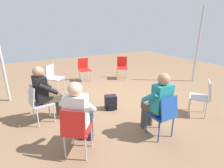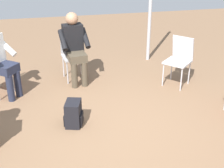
{
  "view_description": "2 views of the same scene",
  "coord_description": "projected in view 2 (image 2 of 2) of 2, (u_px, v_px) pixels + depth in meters",
  "views": [
    {
      "loc": [
        2.29,
        3.97,
        2.04
      ],
      "look_at": [
        0.15,
        0.16,
        0.53
      ],
      "focal_mm": 28.0,
      "sensor_mm": 36.0,
      "label": 1
    },
    {
      "loc": [
        -3.39,
        0.77,
        2.41
      ],
      "look_at": [
        -0.2,
        0.06,
        0.85
      ],
      "focal_mm": 50.0,
      "sensor_mm": 36.0,
      "label": 2
    }
  ],
  "objects": [
    {
      "name": "person_in_black",
      "position": [
        74.0,
        45.0,
        5.44
      ],
      "size": [
        0.55,
        0.54,
        1.24
      ],
      "rotation": [
        0.0,
        0.0,
        1.71
      ],
      "color": "#4C4233",
      "rests_on": "ground"
    },
    {
      "name": "ground_plane",
      "position": [
        113.0,
        135.0,
        4.17
      ],
      "size": [
        14.0,
        14.0,
        0.0
      ],
      "primitive_type": "plane",
      "color": "brown"
    },
    {
      "name": "chair_east",
      "position": [
        73.0,
        52.0,
        5.66
      ],
      "size": [
        0.49,
        0.45,
        0.85
      ],
      "rotation": [
        0.0,
        0.0,
        1.71
      ],
      "color": "#B7B7BC",
      "rests_on": "ground"
    },
    {
      "name": "backpack_near_laptop_user",
      "position": [
        73.0,
        115.0,
        4.33
      ],
      "size": [
        0.32,
        0.29,
        0.36
      ],
      "rotation": [
        0.0,
        0.0,
        2.87
      ],
      "color": "black",
      "rests_on": "ground"
    },
    {
      "name": "chair_southeast",
      "position": [
        179.0,
        58.0,
        5.42
      ],
      "size": [
        0.58,
        0.59,
        0.85
      ],
      "rotation": [
        0.0,
        0.0,
        0.74
      ],
      "color": "#B7B7BC",
      "rests_on": "ground"
    }
  ]
}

